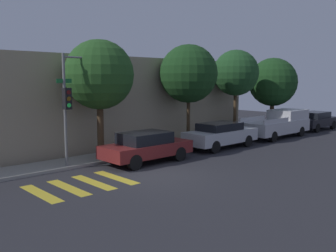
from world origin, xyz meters
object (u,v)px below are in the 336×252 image
sedan_near_corner (146,146)px  tree_near_corner (99,75)px  tree_far_end (236,73)px  pickup_truck (278,124)px  traffic_light_pole (76,92)px  tree_midblock (189,74)px  sedan_middle (221,134)px  tree_behind_truck (273,82)px  sedan_far_end (315,120)px

sedan_near_corner → tree_near_corner: size_ratio=0.76×
tree_near_corner → tree_far_end: bearing=0.0°
pickup_truck → traffic_light_pole: bearing=175.0°
tree_midblock → pickup_truck: bearing=-16.7°
sedan_near_corner → tree_far_end: (9.39, 2.00, 3.53)m
tree_near_corner → tree_far_end: 10.58m
tree_far_end → tree_near_corner: bearing=180.0°
sedan_middle → tree_near_corner: 7.66m
sedan_middle → pickup_truck: size_ratio=0.84×
tree_near_corner → tree_behind_truck: (15.14, 0.00, -0.39)m
sedan_far_end → tree_midblock: 12.67m
sedan_near_corner → tree_midblock: size_ratio=0.74×
traffic_light_pole → sedan_near_corner: traffic_light_pole is taller
sedan_near_corner → tree_far_end: 10.23m
sedan_near_corner → tree_midblock: bearing=22.2°
sedan_near_corner → tree_midblock: tree_midblock is taller
tree_behind_truck → tree_near_corner: bearing=180.0°
tree_near_corner → tree_behind_truck: size_ratio=1.05×
traffic_light_pole → sedan_far_end: (19.78, -1.27, -2.58)m
sedan_middle → sedan_far_end: (11.47, 0.00, -0.03)m
pickup_truck → tree_midblock: tree_midblock is taller
pickup_truck → tree_midblock: (-6.68, 2.00, 3.28)m
tree_near_corner → tree_midblock: (6.07, 0.00, 0.13)m
sedan_near_corner → tree_far_end: tree_far_end is taller
tree_far_end → tree_behind_truck: tree_far_end is taller
tree_midblock → traffic_light_pole: bearing=-174.6°
pickup_truck → tree_behind_truck: (2.38, 2.00, 2.76)m
pickup_truck → tree_behind_truck: bearing=40.0°
traffic_light_pole → tree_far_end: (12.26, 0.73, 0.96)m
sedan_near_corner → sedan_far_end: size_ratio=0.99×
pickup_truck → tree_far_end: bearing=137.5°
tree_far_end → tree_behind_truck: bearing=0.0°
sedan_near_corner → tree_near_corner: bearing=120.6°
tree_near_corner → tree_behind_truck: tree_near_corner is taller
tree_midblock → tree_behind_truck: tree_midblock is taller
sedan_near_corner → traffic_light_pole: bearing=156.1°
sedan_far_end → tree_behind_truck: size_ratio=0.80×
pickup_truck → tree_midblock: size_ratio=0.95×
traffic_light_pole → sedan_near_corner: (2.86, -1.27, -2.57)m
tree_far_end → traffic_light_pole: bearing=-176.6°
sedan_far_end → tree_midblock: bearing=170.6°
traffic_light_pole → tree_near_corner: size_ratio=0.86×
sedan_far_end → tree_near_corner: tree_near_corner is taller
traffic_light_pole → pickup_truck: traffic_light_pole is taller
traffic_light_pole → tree_behind_truck: bearing=2.5°
traffic_light_pole → pickup_truck: 14.69m
sedan_near_corner → sedan_middle: (5.45, 0.00, 0.02)m
tree_far_end → tree_behind_truck: 4.61m
sedan_far_end → tree_behind_truck: bearing=145.9°
sedan_far_end → tree_near_corner: size_ratio=0.76×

